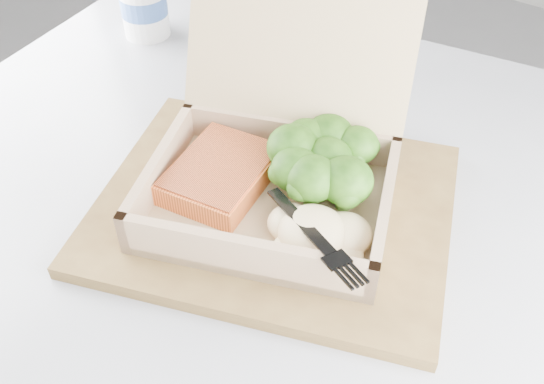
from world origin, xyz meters
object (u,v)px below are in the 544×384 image
Objects in this scene: takeout_container at (280,141)px; serving_tray at (274,207)px; paper_cup at (144,5)px; cafe_table at (239,316)px.

serving_tray is at bearing -84.80° from takeout_container.
takeout_container reaches higher than serving_tray.
takeout_container is at bearing -23.59° from paper_cup.
paper_cup is at bearing 153.39° from serving_tray.
serving_tray is (0.04, 0.02, 0.20)m from cafe_table.
takeout_container is at bearing 65.56° from cafe_table.
takeout_container is at bearing 117.26° from serving_tray.
serving_tray is 4.16× the size of paper_cup.
serving_tray is at bearing 28.26° from cafe_table.
cafe_table is at bearing -136.50° from takeout_container.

